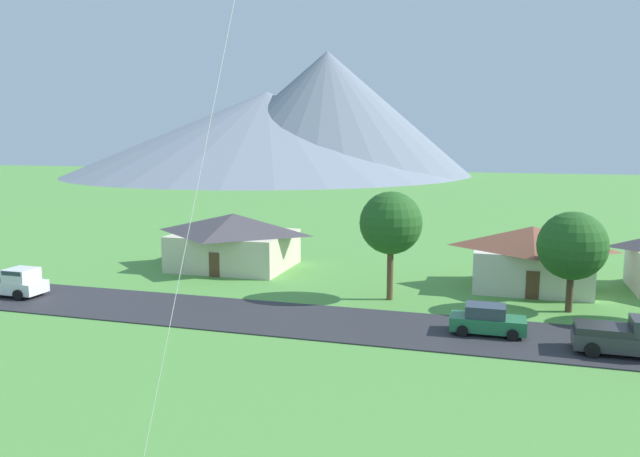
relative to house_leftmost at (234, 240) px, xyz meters
The scene contains 10 objects.
road_strip 19.96m from the house_leftmost, 42.76° to the right, with size 160.00×6.97×0.08m, color #2D2D33.
mountain_far_east_ridge 138.65m from the house_leftmost, 109.94° to the left, with size 119.94×119.94×24.87m, color gray.
mountain_east_ridge 136.94m from the house_leftmost, 102.28° to the left, with size 85.79×85.79×36.55m, color slate.
house_leftmost is the anchor object (origin of this frame).
house_left_center 24.40m from the house_leftmost, ahead, with size 8.79×6.67×4.72m.
tree_near_left 27.42m from the house_leftmost, 14.19° to the right, with size 4.39×4.39×6.54m.
tree_left_of_center 16.66m from the house_leftmost, 25.02° to the right, with size 4.32×4.32×7.56m.
parked_car_green_west_end 25.27m from the house_leftmost, 31.33° to the right, with size 4.21×2.10×1.68m.
pickup_truck_white_west_side 17.64m from the house_leftmost, 129.21° to the right, with size 5.23×2.39×1.99m.
pickup_truck_charcoal_east_side 32.23m from the house_leftmost, 27.08° to the right, with size 5.25×2.43×1.99m.
Camera 1 is at (7.42, -5.85, 11.20)m, focal length 34.70 mm.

